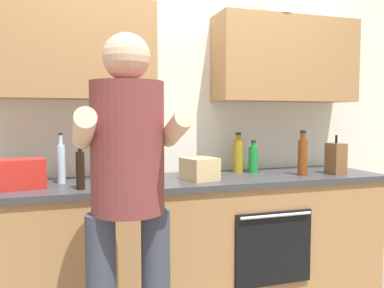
% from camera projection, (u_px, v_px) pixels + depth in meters
% --- Properties ---
extents(back_wall_unit, '(4.00, 0.39, 2.50)m').
position_uv_depth(back_wall_unit, '(182.00, 95.00, 3.01)').
color(back_wall_unit, silver).
rests_on(back_wall_unit, ground).
extents(counter, '(2.84, 0.67, 0.90)m').
position_uv_depth(counter, '(193.00, 241.00, 2.82)').
color(counter, '#A37547').
rests_on(counter, ground).
extents(person_standing, '(0.49, 0.45, 1.72)m').
position_uv_depth(person_standing, '(128.00, 185.00, 1.86)').
color(person_standing, '#383D4C').
rests_on(person_standing, ground).
extents(bottle_soy, '(0.05, 0.05, 0.31)m').
position_uv_depth(bottle_soy, '(80.00, 168.00, 2.37)').
color(bottle_soy, black).
rests_on(bottle_soy, counter).
extents(bottle_vinegar, '(0.07, 0.07, 0.33)m').
position_uv_depth(bottle_vinegar, '(303.00, 156.00, 2.93)').
color(bottle_vinegar, brown).
rests_on(bottle_vinegar, counter).
extents(bottle_oil, '(0.08, 0.08, 0.31)m').
position_uv_depth(bottle_oil, '(238.00, 155.00, 3.07)').
color(bottle_oil, olive).
rests_on(bottle_oil, counter).
extents(bottle_water, '(0.05, 0.05, 0.33)m').
position_uv_depth(bottle_water, '(61.00, 163.00, 2.57)').
color(bottle_water, silver).
rests_on(bottle_water, counter).
extents(bottle_soda, '(0.07, 0.07, 0.25)m').
position_uv_depth(bottle_soda, '(253.00, 159.00, 3.06)').
color(bottle_soda, '#198C33').
rests_on(bottle_soda, counter).
extents(cup_stoneware, '(0.08, 0.08, 0.10)m').
position_uv_depth(cup_stoneware, '(110.00, 174.00, 2.69)').
color(cup_stoneware, slate).
rests_on(cup_stoneware, counter).
extents(mixing_bowl, '(0.23, 0.23, 0.10)m').
position_uv_depth(mixing_bowl, '(146.00, 172.00, 2.74)').
color(mixing_bowl, silver).
rests_on(mixing_bowl, counter).
extents(knife_block, '(0.10, 0.14, 0.29)m').
position_uv_depth(knife_block, '(336.00, 158.00, 2.99)').
color(knife_block, brown).
rests_on(knife_block, counter).
extents(grocery_bag_bread, '(0.25, 0.27, 0.15)m').
position_uv_depth(grocery_bag_bread, '(200.00, 169.00, 2.73)').
color(grocery_bag_bread, tan).
rests_on(grocery_bag_bread, counter).
extents(grocery_bag_crisps, '(0.28, 0.22, 0.18)m').
position_uv_depth(grocery_bag_crisps, '(22.00, 174.00, 2.40)').
color(grocery_bag_crisps, red).
rests_on(grocery_bag_crisps, counter).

